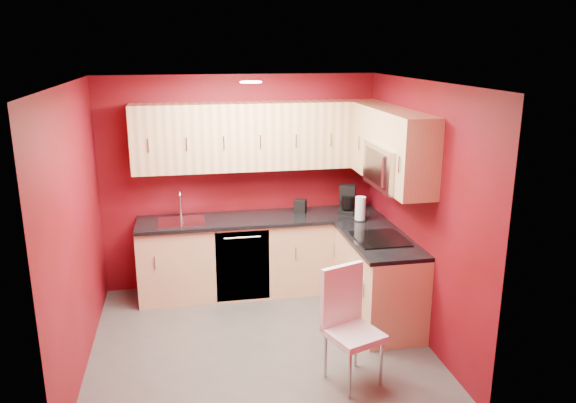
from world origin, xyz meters
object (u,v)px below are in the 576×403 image
object	(u,v)px
napkin_holder	(300,206)
sink	(181,218)
paper_towel	(360,209)
dining_chair	(354,328)
coffee_maker	(347,199)
microwave	(394,166)

from	to	relation	value
napkin_holder	sink	bearing A→B (deg)	-175.68
napkin_holder	paper_towel	size ratio (longest dim) A/B	0.53
napkin_holder	paper_towel	bearing A→B (deg)	-37.84
napkin_holder	dining_chair	world-z (taller)	napkin_holder
sink	napkin_holder	xyz separation A→B (m)	(1.39, 0.10, 0.04)
napkin_holder	dining_chair	distance (m)	2.19
paper_towel	dining_chair	world-z (taller)	paper_towel
sink	coffee_maker	distance (m)	1.93
sink	napkin_holder	world-z (taller)	sink
coffee_maker	paper_towel	world-z (taller)	coffee_maker
microwave	sink	xyz separation A→B (m)	(-2.09, 1.00, -0.72)
sink	paper_towel	bearing A→B (deg)	-10.12
sink	dining_chair	distance (m)	2.50
napkin_holder	paper_towel	xyz separation A→B (m)	(0.59, -0.46, 0.06)
sink	paper_towel	xyz separation A→B (m)	(1.98, -0.35, 0.10)
sink	coffee_maker	world-z (taller)	sink
napkin_holder	paper_towel	distance (m)	0.75
coffee_maker	paper_towel	xyz separation A→B (m)	(0.06, -0.34, -0.02)
paper_towel	dining_chair	xyz separation A→B (m)	(-0.58, -1.68, -0.54)
microwave	coffee_maker	xyz separation A→B (m)	(-0.17, 0.99, -0.59)
sink	dining_chair	bearing A→B (deg)	-55.39
sink	paper_towel	world-z (taller)	sink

